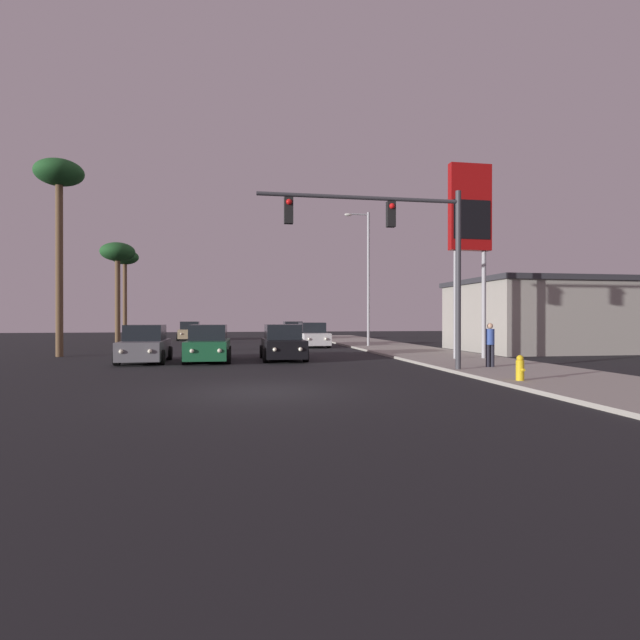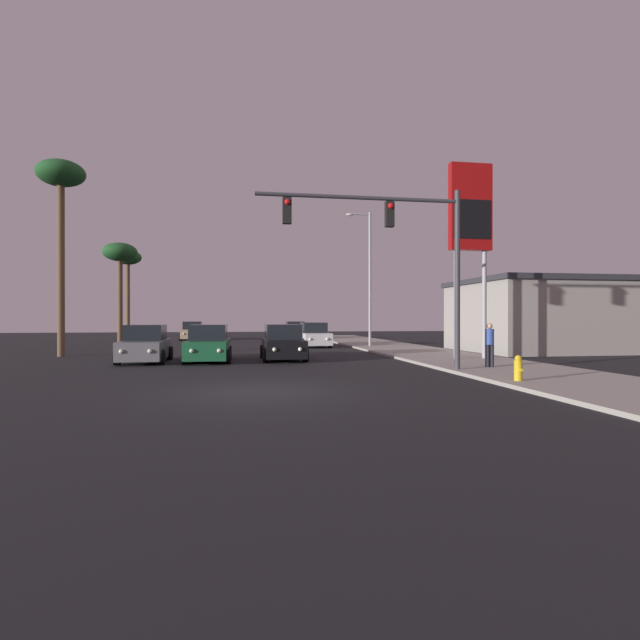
% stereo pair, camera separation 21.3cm
% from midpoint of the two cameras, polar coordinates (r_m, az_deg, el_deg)
% --- Properties ---
extents(ground_plane, '(120.00, 120.00, 0.00)m').
position_cam_midpoint_polar(ground_plane, '(13.66, -7.11, -8.11)').
color(ground_plane, black).
extents(sidewalk_right, '(5.00, 60.00, 0.12)m').
position_cam_midpoint_polar(sidewalk_right, '(25.67, 13.49, -4.09)').
color(sidewalk_right, '#9E998E').
rests_on(sidewalk_right, ground).
extents(building_gas_station, '(10.30, 8.30, 4.30)m').
position_cam_midpoint_polar(building_gas_station, '(33.15, 24.36, 0.50)').
color(building_gas_station, gray).
rests_on(building_gas_station, ground).
extents(car_green, '(2.04, 4.34, 1.68)m').
position_cam_midpoint_polar(car_green, '(23.31, -12.90, -2.79)').
color(car_green, '#195933').
rests_on(car_green, ground).
extents(car_black, '(2.04, 4.31, 1.68)m').
position_cam_midpoint_polar(car_black, '(23.73, -4.53, -2.73)').
color(car_black, black).
rests_on(car_black, ground).
extents(car_grey, '(2.04, 4.32, 1.68)m').
position_cam_midpoint_polar(car_grey, '(23.70, -19.62, -2.75)').
color(car_grey, slate).
rests_on(car_grey, ground).
extents(car_red, '(2.04, 4.31, 1.68)m').
position_cam_midpoint_polar(car_red, '(46.19, -3.26, -1.31)').
color(car_red, maroon).
rests_on(car_red, ground).
extents(car_tan, '(2.04, 4.32, 1.68)m').
position_cam_midpoint_polar(car_tan, '(46.70, -14.77, -1.30)').
color(car_tan, tan).
rests_on(car_tan, ground).
extents(car_white, '(2.04, 4.33, 1.68)m').
position_cam_midpoint_polar(car_white, '(34.40, -1.07, -1.82)').
color(car_white, silver).
rests_on(car_white, ground).
extents(traffic_light_mast, '(7.41, 0.36, 6.50)m').
position_cam_midpoint_polar(traffic_light_mast, '(18.24, 9.10, 8.89)').
color(traffic_light_mast, '#38383D').
rests_on(traffic_light_mast, sidewalk_right).
extents(street_lamp, '(1.74, 0.24, 9.00)m').
position_cam_midpoint_polar(street_lamp, '(33.89, 5.16, 5.52)').
color(street_lamp, '#99999E').
rests_on(street_lamp, sidewalk_right).
extents(gas_station_sign, '(2.00, 0.42, 9.00)m').
position_cam_midpoint_polar(gas_station_sign, '(24.54, 16.52, 11.10)').
color(gas_station_sign, '#99999E').
rests_on(gas_station_sign, sidewalk_right).
extents(fire_hydrant, '(0.24, 0.34, 0.76)m').
position_cam_midpoint_polar(fire_hydrant, '(16.04, 21.54, -5.14)').
color(fire_hydrant, gold).
rests_on(fire_hydrant, sidewalk_right).
extents(pedestrian_on_sidewalk, '(0.34, 0.32, 1.67)m').
position_cam_midpoint_polar(pedestrian_on_sidewalk, '(20.06, 18.58, -2.50)').
color(pedestrian_on_sidewalk, '#23232D').
rests_on(pedestrian_on_sidewalk, sidewalk_right).
extents(palm_tree_mid, '(2.40, 2.40, 7.38)m').
position_cam_midpoint_polar(palm_tree_mid, '(38.64, -22.27, 6.72)').
color(palm_tree_mid, brown).
rests_on(palm_tree_mid, ground).
extents(palm_tree_near, '(2.40, 2.40, 10.12)m').
position_cam_midpoint_polar(palm_tree_near, '(29.70, -27.84, 13.46)').
color(palm_tree_near, brown).
rests_on(palm_tree_near, ground).
extents(palm_tree_far, '(2.40, 2.40, 8.18)m').
position_cam_midpoint_polar(palm_tree_far, '(48.76, -21.52, 6.21)').
color(palm_tree_far, brown).
rests_on(palm_tree_far, ground).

